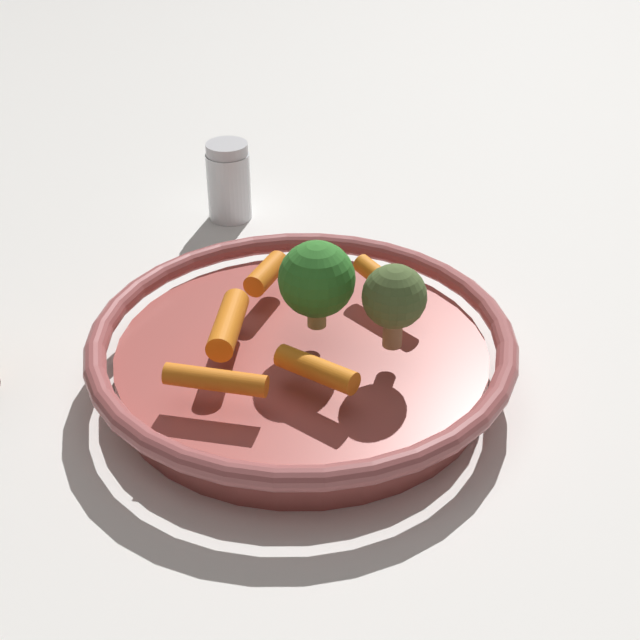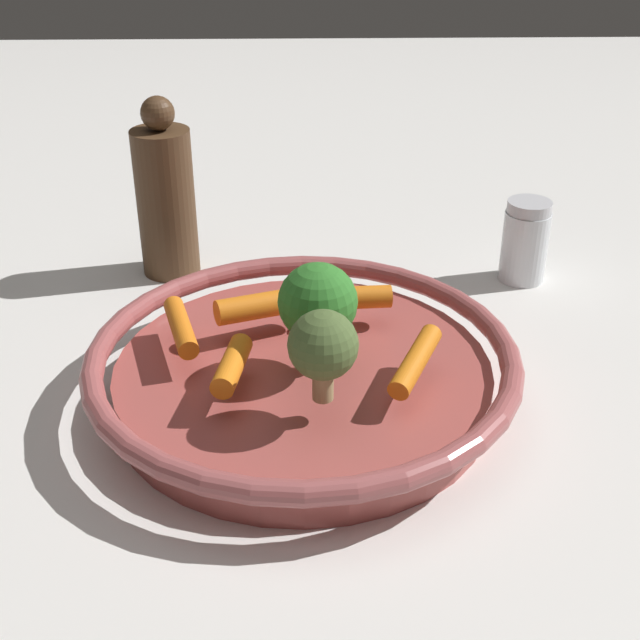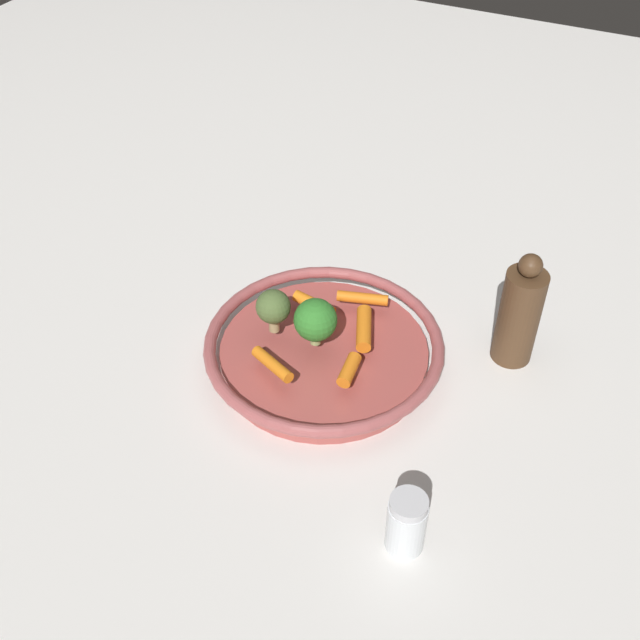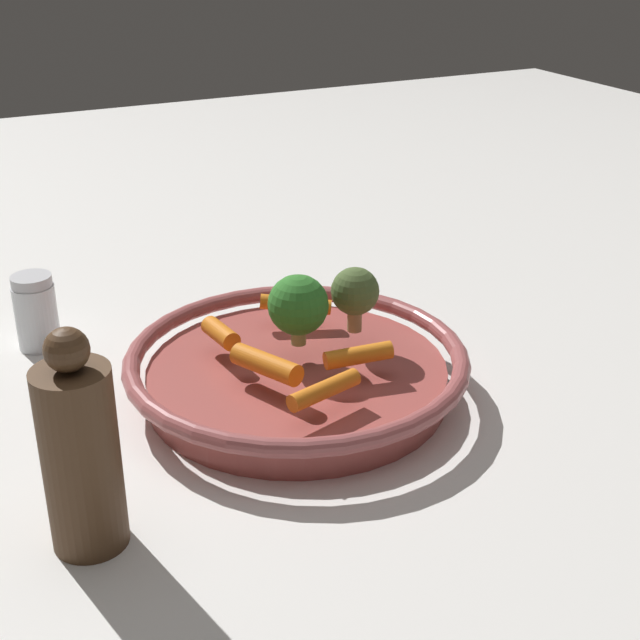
% 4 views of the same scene
% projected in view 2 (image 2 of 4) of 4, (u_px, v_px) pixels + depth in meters
% --- Properties ---
extents(ground_plane, '(2.53, 2.53, 0.00)m').
position_uv_depth(ground_plane, '(299.00, 399.00, 0.60)').
color(ground_plane, silver).
extents(serving_bowl, '(0.30, 0.30, 0.04)m').
position_uv_depth(serving_bowl, '(299.00, 371.00, 0.59)').
color(serving_bowl, '#A84C47').
rests_on(serving_bowl, ground_plane).
extents(baby_carrot_right, '(0.07, 0.04, 0.02)m').
position_uv_depth(baby_carrot_right, '(257.00, 306.00, 0.61)').
color(baby_carrot_right, orange).
rests_on(baby_carrot_right, serving_bowl).
extents(baby_carrot_left, '(0.02, 0.06, 0.02)m').
position_uv_depth(baby_carrot_left, '(227.00, 365.00, 0.54)').
color(baby_carrot_left, orange).
rests_on(baby_carrot_left, serving_bowl).
extents(baby_carrot_back, '(0.04, 0.07, 0.02)m').
position_uv_depth(baby_carrot_back, '(411.00, 361.00, 0.55)').
color(baby_carrot_back, orange).
rests_on(baby_carrot_back, serving_bowl).
extents(baby_carrot_near_rim, '(0.05, 0.02, 0.02)m').
position_uv_depth(baby_carrot_near_rim, '(357.00, 297.00, 0.62)').
color(baby_carrot_near_rim, orange).
rests_on(baby_carrot_near_rim, serving_bowl).
extents(baby_carrot_center, '(0.03, 0.07, 0.01)m').
position_uv_depth(baby_carrot_center, '(176.00, 327.00, 0.59)').
color(baby_carrot_center, orange).
rests_on(baby_carrot_center, serving_bowl).
extents(broccoli_floret_mid, '(0.05, 0.05, 0.06)m').
position_uv_depth(broccoli_floret_mid, '(313.00, 303.00, 0.56)').
color(broccoli_floret_mid, '#95AB66').
rests_on(broccoli_floret_mid, serving_bowl).
extents(broccoli_floret_large, '(0.04, 0.04, 0.06)m').
position_uv_depth(broccoli_floret_large, '(318.00, 347.00, 0.51)').
color(broccoli_floret_large, tan).
rests_on(broccoli_floret_large, serving_bowl).
extents(salt_shaker, '(0.04, 0.04, 0.07)m').
position_uv_depth(salt_shaker, '(522.00, 241.00, 0.75)').
color(salt_shaker, silver).
rests_on(salt_shaker, ground_plane).
extents(pepper_mill, '(0.05, 0.05, 0.16)m').
position_uv_depth(pepper_mill, '(162.00, 198.00, 0.75)').
color(pepper_mill, '#4C331E').
rests_on(pepper_mill, ground_plane).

